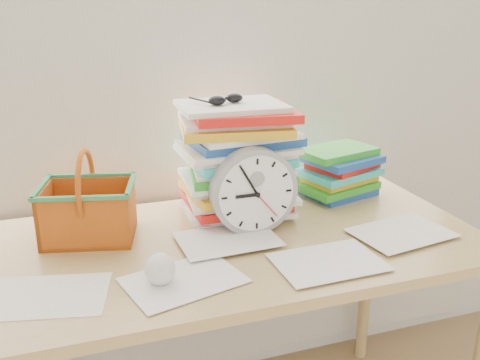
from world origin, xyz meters
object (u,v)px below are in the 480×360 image
object	(u,v)px
desk	(230,264)
book_stack	(340,171)
basket	(87,195)
paper_stack	(237,160)
clock	(254,191)

from	to	relation	value
desk	book_stack	xyz separation A→B (m)	(0.46, 0.23, 0.16)
desk	basket	distance (m)	0.44
basket	paper_stack	bearing A→B (deg)	18.29
clock	book_stack	distance (m)	0.43
desk	paper_stack	world-z (taller)	paper_stack
book_stack	basket	world-z (taller)	basket
desk	paper_stack	xyz separation A→B (m)	(0.08, 0.18, 0.25)
basket	desk	bearing A→B (deg)	-7.53
clock	paper_stack	bearing A→B (deg)	89.78
clock	basket	size ratio (longest dim) A/B	0.99
desk	book_stack	distance (m)	0.54
paper_stack	clock	world-z (taller)	paper_stack
paper_stack	clock	distance (m)	0.15
desk	clock	size ratio (longest dim) A/B	5.67
basket	clock	bearing A→B (deg)	-0.32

